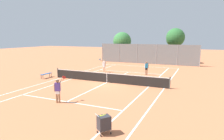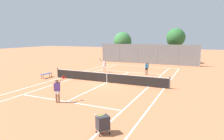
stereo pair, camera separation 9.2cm
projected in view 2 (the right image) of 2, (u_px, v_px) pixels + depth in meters
name	position (u px, v px, depth m)	size (l,w,h in m)	color
ground_plane	(107.00, 82.00, 19.46)	(120.00, 120.00, 0.00)	#C67047
court_line_markings	(107.00, 82.00, 19.46)	(11.10, 23.90, 0.01)	white
tennis_net	(107.00, 77.00, 19.37)	(12.00, 0.10, 1.07)	#474C47
ball_cart	(103.00, 123.00, 9.11)	(0.75, 0.78, 0.96)	#2D2D33
player_near_side	(57.00, 89.00, 13.37)	(0.53, 0.84, 1.77)	#936B4C
player_far_left	(104.00, 65.00, 25.03)	(0.73, 0.72, 1.77)	beige
player_far_right	(147.00, 67.00, 23.14)	(0.43, 0.57, 1.60)	tan
loose_tennis_ball_0	(150.00, 85.00, 18.25)	(0.07, 0.07, 0.07)	#D1DB33
loose_tennis_ball_1	(133.00, 69.00, 27.39)	(0.07, 0.07, 0.07)	#D1DB33
courtside_bench	(46.00, 74.00, 21.66)	(0.36, 1.50, 0.47)	#33598C
back_fence	(147.00, 54.00, 32.82)	(16.34, 0.08, 3.23)	gray
tree_behind_left	(122.00, 42.00, 36.09)	(3.24, 3.24, 5.26)	brown
tree_behind_right	(175.00, 38.00, 33.53)	(3.07, 3.07, 5.84)	brown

